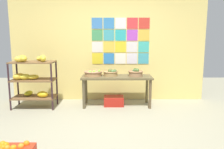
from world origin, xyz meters
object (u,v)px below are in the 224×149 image
(display_table, at_px, (117,80))
(fruit_basket_back_right, at_px, (136,73))
(fruit_basket_centre, at_px, (111,73))
(fruit_basket_left, at_px, (93,73))
(banana_shelf_unit, at_px, (32,76))
(produce_crate_under_table, at_px, (114,101))

(display_table, distance_m, fruit_basket_back_right, 0.45)
(fruit_basket_centre, bearing_deg, fruit_basket_left, -177.34)
(fruit_basket_centre, bearing_deg, fruit_basket_back_right, -4.23)
(fruit_basket_back_right, bearing_deg, fruit_basket_centre, 175.77)
(fruit_basket_centre, bearing_deg, display_table, -20.56)
(display_table, relative_size, fruit_basket_left, 3.82)
(banana_shelf_unit, bearing_deg, fruit_basket_centre, 5.84)
(banana_shelf_unit, relative_size, fruit_basket_centre, 3.54)
(display_table, bearing_deg, fruit_basket_left, 176.63)
(fruit_basket_left, distance_m, produce_crate_under_table, 0.78)
(banana_shelf_unit, relative_size, produce_crate_under_table, 2.64)
(banana_shelf_unit, distance_m, fruit_basket_left, 1.32)
(fruit_basket_centre, relative_size, produce_crate_under_table, 0.75)
(fruit_basket_centre, xyz_separation_m, fruit_basket_back_right, (0.55, -0.04, 0.01))
(fruit_basket_left, bearing_deg, fruit_basket_centre, 2.66)
(banana_shelf_unit, height_order, fruit_basket_centre, banana_shelf_unit)
(banana_shelf_unit, xyz_separation_m, fruit_basket_left, (1.31, 0.16, 0.04))
(banana_shelf_unit, bearing_deg, produce_crate_under_table, 4.64)
(banana_shelf_unit, height_order, fruit_basket_left, banana_shelf_unit)
(fruit_basket_back_right, xyz_separation_m, fruit_basket_left, (-0.94, 0.02, -0.01))
(banana_shelf_unit, bearing_deg, fruit_basket_left, 6.79)
(fruit_basket_centre, distance_m, fruit_basket_left, 0.39)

